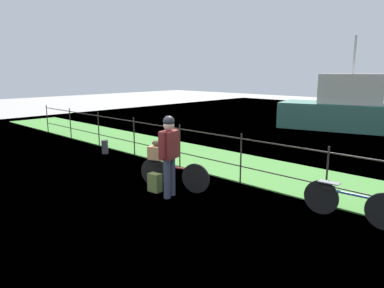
{
  "coord_description": "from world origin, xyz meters",
  "views": [
    {
      "loc": [
        5.59,
        -4.13,
        2.54
      ],
      "look_at": [
        0.1,
        1.61,
        0.9
      ],
      "focal_mm": 32.95,
      "sensor_mm": 36.0,
      "label": 1
    }
  ],
  "objects_px": {
    "terrier_dog": "(158,143)",
    "mooring_bollard": "(105,147)",
    "wooden_crate": "(158,153)",
    "cyclist_person": "(169,149)",
    "moored_boat_near": "(350,109)",
    "backpack_on_paving": "(155,182)",
    "bicycle_main": "(173,174)",
    "bicycle_parked": "(350,203)"
  },
  "relations": [
    {
      "from": "bicycle_main",
      "to": "cyclist_person",
      "type": "bearing_deg",
      "value": -52.06
    },
    {
      "from": "mooring_bollard",
      "to": "bicycle_parked",
      "type": "relative_size",
      "value": 0.26
    },
    {
      "from": "bicycle_main",
      "to": "cyclist_person",
      "type": "relative_size",
      "value": 0.97
    },
    {
      "from": "bicycle_main",
      "to": "terrier_dog",
      "type": "height_order",
      "value": "terrier_dog"
    },
    {
      "from": "moored_boat_near",
      "to": "bicycle_parked",
      "type": "bearing_deg",
      "value": -69.62
    },
    {
      "from": "bicycle_parked",
      "to": "moored_boat_near",
      "type": "bearing_deg",
      "value": 110.38
    },
    {
      "from": "wooden_crate",
      "to": "cyclist_person",
      "type": "distance_m",
      "value": 0.75
    },
    {
      "from": "terrier_dog",
      "to": "cyclist_person",
      "type": "distance_m",
      "value": 0.7
    },
    {
      "from": "bicycle_main",
      "to": "backpack_on_paving",
      "type": "distance_m",
      "value": 0.44
    },
    {
      "from": "wooden_crate",
      "to": "bicycle_parked",
      "type": "distance_m",
      "value": 3.97
    },
    {
      "from": "backpack_on_paving",
      "to": "mooring_bollard",
      "type": "relative_size",
      "value": 0.93
    },
    {
      "from": "cyclist_person",
      "to": "backpack_on_paving",
      "type": "xyz_separation_m",
      "value": [
        -0.46,
        -0.01,
        -0.8
      ]
    },
    {
      "from": "terrier_dog",
      "to": "cyclist_person",
      "type": "bearing_deg",
      "value": -22.95
    },
    {
      "from": "terrier_dog",
      "to": "moored_boat_near",
      "type": "relative_size",
      "value": 0.05
    },
    {
      "from": "cyclist_person",
      "to": "moored_boat_near",
      "type": "distance_m",
      "value": 11.38
    },
    {
      "from": "mooring_bollard",
      "to": "backpack_on_paving",
      "type": "bearing_deg",
      "value": -17.67
    },
    {
      "from": "backpack_on_paving",
      "to": "moored_boat_near",
      "type": "distance_m",
      "value": 11.4
    },
    {
      "from": "bicycle_parked",
      "to": "wooden_crate",
      "type": "bearing_deg",
      "value": -164.41
    },
    {
      "from": "cyclist_person",
      "to": "mooring_bollard",
      "type": "bearing_deg",
      "value": 164.19
    },
    {
      "from": "bicycle_main",
      "to": "terrier_dog",
      "type": "distance_m",
      "value": 0.76
    },
    {
      "from": "backpack_on_paving",
      "to": "moored_boat_near",
      "type": "bearing_deg",
      "value": 84.47
    },
    {
      "from": "bicycle_main",
      "to": "wooden_crate",
      "type": "bearing_deg",
      "value": -162.79
    },
    {
      "from": "wooden_crate",
      "to": "backpack_on_paving",
      "type": "height_order",
      "value": "wooden_crate"
    },
    {
      "from": "bicycle_main",
      "to": "bicycle_parked",
      "type": "height_order",
      "value": "bicycle_main"
    },
    {
      "from": "wooden_crate",
      "to": "moored_boat_near",
      "type": "distance_m",
      "value": 11.1
    },
    {
      "from": "backpack_on_paving",
      "to": "bicycle_main",
      "type": "bearing_deg",
      "value": 60.51
    },
    {
      "from": "bicycle_main",
      "to": "mooring_bollard",
      "type": "bearing_deg",
      "value": 168.14
    },
    {
      "from": "bicycle_main",
      "to": "mooring_bollard",
      "type": "height_order",
      "value": "bicycle_main"
    },
    {
      "from": "wooden_crate",
      "to": "cyclist_person",
      "type": "height_order",
      "value": "cyclist_person"
    },
    {
      "from": "cyclist_person",
      "to": "mooring_bollard",
      "type": "relative_size",
      "value": 3.91
    },
    {
      "from": "moored_boat_near",
      "to": "backpack_on_paving",
      "type": "bearing_deg",
      "value": -89.32
    },
    {
      "from": "wooden_crate",
      "to": "backpack_on_paving",
      "type": "xyz_separation_m",
      "value": [
        0.2,
        -0.27,
        -0.58
      ]
    },
    {
      "from": "terrier_dog",
      "to": "cyclist_person",
      "type": "xyz_separation_m",
      "value": [
        0.64,
        -0.27,
        -0.0
      ]
    },
    {
      "from": "bicycle_main",
      "to": "bicycle_parked",
      "type": "distance_m",
      "value": 3.56
    },
    {
      "from": "wooden_crate",
      "to": "terrier_dog",
      "type": "distance_m",
      "value": 0.22
    },
    {
      "from": "bicycle_main",
      "to": "mooring_bollard",
      "type": "relative_size",
      "value": 3.79
    },
    {
      "from": "bicycle_parked",
      "to": "bicycle_main",
      "type": "bearing_deg",
      "value": -164.58
    },
    {
      "from": "mooring_bollard",
      "to": "moored_boat_near",
      "type": "xyz_separation_m",
      "value": [
        3.73,
        10.14,
        0.68
      ]
    },
    {
      "from": "terrier_dog",
      "to": "mooring_bollard",
      "type": "height_order",
      "value": "terrier_dog"
    },
    {
      "from": "cyclist_person",
      "to": "moored_boat_near",
      "type": "xyz_separation_m",
      "value": [
        -0.6,
        11.37,
        -0.11
      ]
    },
    {
      "from": "cyclist_person",
      "to": "moored_boat_near",
      "type": "relative_size",
      "value": 0.27
    },
    {
      "from": "terrier_dog",
      "to": "backpack_on_paving",
      "type": "xyz_separation_m",
      "value": [
        0.18,
        -0.28,
        -0.8
      ]
    }
  ]
}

